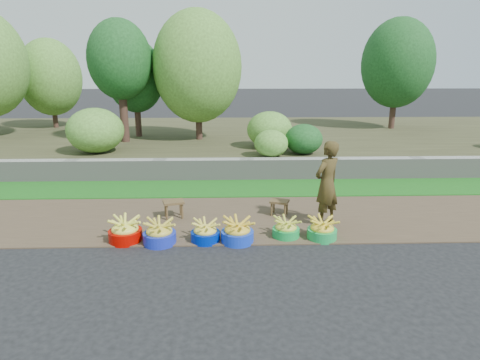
{
  "coord_description": "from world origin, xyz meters",
  "views": [
    {
      "loc": [
        -0.49,
        -5.95,
        2.73
      ],
      "look_at": [
        -0.26,
        1.3,
        0.75
      ],
      "focal_mm": 30.0,
      "sensor_mm": 36.0,
      "label": 1
    }
  ],
  "objects_px": {
    "basin_c": "(205,232)",
    "basin_f": "(322,230)",
    "basin_d": "(237,232)",
    "stool_left": "(174,204)",
    "basin_a": "(125,231)",
    "basin_b": "(159,233)",
    "basin_e": "(286,229)",
    "stool_right": "(279,203)",
    "vendor_woman": "(327,184)"
  },
  "relations": [
    {
      "from": "stool_right",
      "to": "basin_f",
      "type": "bearing_deg",
      "value": -62.73
    },
    {
      "from": "basin_a",
      "to": "basin_d",
      "type": "bearing_deg",
      "value": -2.67
    },
    {
      "from": "basin_c",
      "to": "basin_d",
      "type": "height_order",
      "value": "basin_d"
    },
    {
      "from": "basin_b",
      "to": "basin_d",
      "type": "distance_m",
      "value": 1.27
    },
    {
      "from": "basin_a",
      "to": "basin_b",
      "type": "distance_m",
      "value": 0.59
    },
    {
      "from": "basin_d",
      "to": "stool_left",
      "type": "relative_size",
      "value": 1.21
    },
    {
      "from": "basin_f",
      "to": "stool_left",
      "type": "bearing_deg",
      "value": 157.93
    },
    {
      "from": "stool_left",
      "to": "vendor_woman",
      "type": "height_order",
      "value": "vendor_woman"
    },
    {
      "from": "stool_left",
      "to": "stool_right",
      "type": "bearing_deg",
      "value": 1.79
    },
    {
      "from": "basin_c",
      "to": "basin_e",
      "type": "relative_size",
      "value": 1.04
    },
    {
      "from": "basin_a",
      "to": "stool_left",
      "type": "height_order",
      "value": "basin_a"
    },
    {
      "from": "basin_b",
      "to": "vendor_woman",
      "type": "distance_m",
      "value": 3.04
    },
    {
      "from": "basin_c",
      "to": "basin_f",
      "type": "bearing_deg",
      "value": 0.88
    },
    {
      "from": "basin_d",
      "to": "stool_left",
      "type": "height_order",
      "value": "basin_d"
    },
    {
      "from": "basin_c",
      "to": "basin_f",
      "type": "relative_size",
      "value": 0.97
    },
    {
      "from": "basin_a",
      "to": "basin_c",
      "type": "bearing_deg",
      "value": -1.76
    },
    {
      "from": "basin_a",
      "to": "basin_c",
      "type": "xyz_separation_m",
      "value": [
        1.32,
        -0.04,
        -0.02
      ]
    },
    {
      "from": "basin_a",
      "to": "basin_b",
      "type": "height_order",
      "value": "basin_a"
    },
    {
      "from": "basin_c",
      "to": "basin_d",
      "type": "bearing_deg",
      "value": -4.95
    },
    {
      "from": "basin_a",
      "to": "vendor_woman",
      "type": "height_order",
      "value": "vendor_woman"
    },
    {
      "from": "basin_d",
      "to": "vendor_woman",
      "type": "bearing_deg",
      "value": 23.41
    },
    {
      "from": "basin_e",
      "to": "stool_left",
      "type": "xyz_separation_m",
      "value": [
        -2.01,
        0.97,
        0.13
      ]
    },
    {
      "from": "basin_d",
      "to": "basin_f",
      "type": "height_order",
      "value": "basin_d"
    },
    {
      "from": "basin_a",
      "to": "basin_c",
      "type": "height_order",
      "value": "basin_a"
    },
    {
      "from": "basin_d",
      "to": "stool_left",
      "type": "xyz_separation_m",
      "value": [
        -1.18,
        1.13,
        0.11
      ]
    },
    {
      "from": "basin_f",
      "to": "stool_right",
      "type": "bearing_deg",
      "value": 117.27
    },
    {
      "from": "basin_a",
      "to": "basin_f",
      "type": "relative_size",
      "value": 1.11
    },
    {
      "from": "vendor_woman",
      "to": "basin_e",
      "type": "bearing_deg",
      "value": -4.05
    },
    {
      "from": "basin_f",
      "to": "stool_left",
      "type": "height_order",
      "value": "basin_f"
    },
    {
      "from": "basin_e",
      "to": "basin_c",
      "type": "bearing_deg",
      "value": -174.99
    },
    {
      "from": "basin_e",
      "to": "basin_b",
      "type": "bearing_deg",
      "value": -175.04
    },
    {
      "from": "basin_d",
      "to": "basin_e",
      "type": "height_order",
      "value": "basin_d"
    },
    {
      "from": "basin_b",
      "to": "basin_c",
      "type": "distance_m",
      "value": 0.74
    },
    {
      "from": "vendor_woman",
      "to": "basin_b",
      "type": "bearing_deg",
      "value": -24.19
    },
    {
      "from": "basin_f",
      "to": "stool_right",
      "type": "xyz_separation_m",
      "value": [
        -0.58,
        1.12,
        0.1
      ]
    },
    {
      "from": "basin_d",
      "to": "vendor_woman",
      "type": "xyz_separation_m",
      "value": [
        1.62,
        0.7,
        0.61
      ]
    },
    {
      "from": "basin_d",
      "to": "basin_f",
      "type": "distance_m",
      "value": 1.42
    },
    {
      "from": "basin_a",
      "to": "stool_right",
      "type": "xyz_separation_m",
      "value": [
        2.69,
        1.11,
        0.08
      ]
    },
    {
      "from": "basin_d",
      "to": "basin_f",
      "type": "xyz_separation_m",
      "value": [
        1.42,
        0.08,
        -0.01
      ]
    },
    {
      "from": "stool_right",
      "to": "basin_b",
      "type": "bearing_deg",
      "value": -150.17
    },
    {
      "from": "basin_b",
      "to": "basin_f",
      "type": "relative_size",
      "value": 1.08
    },
    {
      "from": "stool_left",
      "to": "vendor_woman",
      "type": "relative_size",
      "value": 0.29
    },
    {
      "from": "basin_b",
      "to": "basin_e",
      "type": "distance_m",
      "value": 2.1
    },
    {
      "from": "basin_f",
      "to": "basin_e",
      "type": "bearing_deg",
      "value": 171.5
    },
    {
      "from": "basin_c",
      "to": "stool_right",
      "type": "bearing_deg",
      "value": 39.92
    },
    {
      "from": "basin_c",
      "to": "vendor_woman",
      "type": "distance_m",
      "value": 2.33
    },
    {
      "from": "basin_c",
      "to": "stool_right",
      "type": "xyz_separation_m",
      "value": [
        1.37,
        1.15,
        0.1
      ]
    },
    {
      "from": "basin_d",
      "to": "basin_e",
      "type": "xyz_separation_m",
      "value": [
        0.82,
        0.16,
        -0.03
      ]
    },
    {
      "from": "basin_a",
      "to": "basin_c",
      "type": "relative_size",
      "value": 1.14
    },
    {
      "from": "basin_f",
      "to": "stool_left",
      "type": "xyz_separation_m",
      "value": [
        -2.6,
        1.05,
        0.12
      ]
    }
  ]
}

